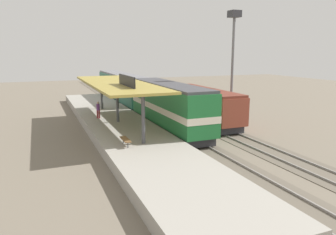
# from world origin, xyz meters

# --- Properties ---
(ground_plane) EXTENTS (120.00, 120.00, 0.00)m
(ground_plane) POSITION_xyz_m (2.00, 0.00, 0.00)
(ground_plane) COLOR #706656
(track_near) EXTENTS (3.20, 110.00, 0.16)m
(track_near) POSITION_xyz_m (0.00, 0.00, 0.03)
(track_near) COLOR #5F5649
(track_near) RESTS_ON ground
(track_far) EXTENTS (3.20, 110.00, 0.16)m
(track_far) POSITION_xyz_m (4.60, 0.00, 0.03)
(track_far) COLOR #5F5649
(track_far) RESTS_ON ground
(platform) EXTENTS (6.00, 44.00, 0.90)m
(platform) POSITION_xyz_m (-4.60, 0.00, 0.45)
(platform) COLOR #9E998E
(platform) RESTS_ON ground
(station_canopy) EXTENTS (5.20, 18.00, 4.70)m
(station_canopy) POSITION_xyz_m (-4.60, -0.09, 4.53)
(station_canopy) COLOR #47474C
(station_canopy) RESTS_ON platform
(platform_bench) EXTENTS (0.44, 1.70, 0.50)m
(platform_bench) POSITION_xyz_m (-6.00, -8.10, 1.34)
(platform_bench) COLOR #333338
(platform_bench) RESTS_ON platform
(locomotive) EXTENTS (2.93, 14.43, 4.44)m
(locomotive) POSITION_xyz_m (0.00, -1.69, 2.41)
(locomotive) COLOR #28282D
(locomotive) RESTS_ON track_near
(passenger_carriage_single) EXTENTS (2.90, 20.00, 4.24)m
(passenger_carriage_single) POSITION_xyz_m (0.00, 16.31, 2.31)
(passenger_carriage_single) COLOR #28282D
(passenger_carriage_single) RESTS_ON track_near
(freight_car) EXTENTS (2.80, 12.00, 3.54)m
(freight_car) POSITION_xyz_m (4.60, -0.25, 1.97)
(freight_car) COLOR #28282D
(freight_car) RESTS_ON track_far
(light_mast) EXTENTS (1.10, 1.10, 11.70)m
(light_mast) POSITION_xyz_m (7.80, -0.51, 8.40)
(light_mast) COLOR slate
(light_mast) RESTS_ON ground
(person_waiting) EXTENTS (0.34, 0.34, 1.71)m
(person_waiting) POSITION_xyz_m (-6.04, 2.41, 1.85)
(person_waiting) COLOR maroon
(person_waiting) RESTS_ON platform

